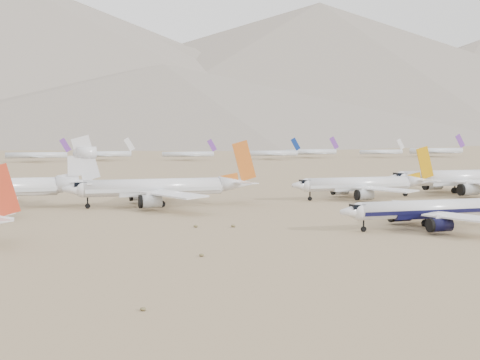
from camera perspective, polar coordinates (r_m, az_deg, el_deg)
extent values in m
plane|color=#80654A|center=(137.48, 13.42, -4.25)|extent=(7000.00, 7000.00, 0.00)
cylinder|color=silver|center=(141.40, 15.68, -2.37)|extent=(30.38, 3.59, 3.59)
cube|color=black|center=(141.45, 15.68, -2.55)|extent=(29.78, 3.65, 0.81)
sphere|color=silver|center=(133.91, 10.18, -2.65)|extent=(3.59, 3.59, 3.59)
cube|color=black|center=(133.56, 9.98, -2.23)|extent=(2.51, 2.33, 0.90)
cube|color=silver|center=(134.01, 18.97, -3.08)|extent=(11.73, 18.49, 0.56)
cylinder|color=black|center=(134.55, 16.76, -3.69)|extent=(4.22, 2.59, 2.59)
cube|color=silver|center=(151.70, 14.28, -2.14)|extent=(11.73, 18.49, 0.56)
cylinder|color=black|center=(147.12, 13.55, -2.96)|extent=(4.22, 2.59, 2.59)
cylinder|color=black|center=(134.80, 10.50, -4.15)|extent=(1.08, 0.45, 1.08)
cylinder|color=black|center=(140.41, 16.64, -3.83)|extent=(1.51, 0.90, 1.51)
cylinder|color=black|center=(144.59, 15.55, -3.57)|extent=(1.51, 0.90, 1.51)
cube|color=silver|center=(127.81, -19.70, -2.81)|extent=(4.81, 6.29, 0.22)
cube|color=red|center=(123.82, -19.55, -0.80)|extent=(5.74, 0.29, 9.46)
cylinder|color=silver|center=(218.47, 18.02, 0.21)|extent=(38.41, 4.66, 4.66)
cube|color=silver|center=(218.51, 18.02, 0.06)|extent=(37.64, 4.73, 1.05)
sphere|color=silver|center=(208.15, 13.67, 0.10)|extent=(4.66, 4.66, 4.66)
cube|color=black|center=(207.71, 13.51, 0.45)|extent=(3.26, 3.03, 1.16)
cylinder|color=silver|center=(209.73, 19.00, -0.78)|extent=(5.33, 3.35, 3.35)
cube|color=silver|center=(231.36, 16.71, 0.25)|extent=(14.83, 23.38, 0.72)
cylinder|color=silver|center=(225.37, 16.18, -0.38)|extent=(5.33, 3.35, 3.35)
cylinder|color=black|center=(209.12, 13.92, -1.16)|extent=(1.40, 0.58, 1.40)
cylinder|color=black|center=(217.07, 18.83, -1.00)|extent=(1.96, 1.16, 1.96)
cylinder|color=black|center=(222.39, 17.85, -0.85)|extent=(1.96, 1.16, 1.96)
cylinder|color=silver|center=(197.25, 10.04, -0.32)|extent=(32.09, 3.90, 3.90)
cube|color=silver|center=(197.29, 10.03, -0.46)|extent=(31.45, 3.96, 0.88)
sphere|color=silver|center=(190.59, 5.72, -0.44)|extent=(3.90, 3.90, 3.90)
cube|color=black|center=(190.29, 5.56, -0.12)|extent=(2.73, 2.54, 0.98)
cone|color=silver|center=(206.89, 14.95, -0.11)|extent=(8.02, 3.90, 3.90)
cube|color=silver|center=(188.50, 12.25, -0.77)|extent=(12.40, 19.53, 0.60)
cube|color=silver|center=(204.55, 15.87, -0.04)|extent=(5.09, 6.66, 0.23)
cylinder|color=silver|center=(189.61, 10.62, -1.25)|extent=(4.46, 2.81, 2.81)
cube|color=silver|center=(208.51, 9.25, -0.25)|extent=(12.40, 19.53, 0.60)
cube|color=silver|center=(210.82, 14.79, 0.11)|extent=(5.09, 6.66, 0.23)
cylinder|color=silver|center=(203.79, 8.58, -0.84)|extent=(4.46, 2.81, 2.81)
cube|color=#CB8B0A|center=(207.73, 15.50, 1.44)|extent=(6.08, 0.31, 10.02)
cylinder|color=black|center=(191.33, 5.98, -1.59)|extent=(1.17, 0.49, 1.17)
cylinder|color=black|center=(195.77, 10.73, -1.44)|extent=(1.64, 0.98, 1.64)
cylinder|color=black|center=(200.61, 10.01, -1.29)|extent=(1.64, 0.98, 1.64)
cylinder|color=silver|center=(177.28, -7.39, -0.60)|extent=(36.32, 4.44, 4.44)
cube|color=silver|center=(177.33, -7.39, -0.78)|extent=(35.59, 4.51, 1.00)
sphere|color=silver|center=(175.29, -13.26, -0.74)|extent=(4.44, 4.44, 4.44)
cube|color=black|center=(175.15, -13.48, -0.35)|extent=(3.11, 2.89, 1.11)
cone|color=silver|center=(182.21, -0.41, -0.33)|extent=(9.08, 4.44, 4.44)
cube|color=silver|center=(165.28, -5.71, -1.22)|extent=(14.03, 22.10, 0.69)
cube|color=silver|center=(178.66, 0.51, -0.25)|extent=(5.77, 7.54, 0.27)
cylinder|color=silver|center=(168.38, -7.56, -1.82)|extent=(5.04, 3.20, 3.20)
cube|color=silver|center=(190.40, -7.18, -0.50)|extent=(14.03, 22.10, 0.69)
cube|color=silver|center=(186.67, -0.25, -0.05)|extent=(5.77, 7.54, 0.27)
cylinder|color=silver|center=(186.09, -8.44, -1.24)|extent=(5.04, 3.20, 3.20)
cube|color=#C55E1C|center=(182.53, 0.35, 1.66)|extent=(6.88, 0.36, 11.34)
cylinder|color=black|center=(175.79, -12.87, -2.17)|extent=(1.33, 0.55, 1.33)
cylinder|color=black|center=(174.89, -6.72, -2.04)|extent=(1.86, 1.11, 1.86)
cylinder|color=black|center=(180.98, -7.06, -1.83)|extent=(1.86, 1.11, 1.86)
cone|color=silver|center=(181.32, -13.86, -0.36)|extent=(9.92, 4.75, 4.75)
cube|color=silver|center=(176.82, -13.17, -0.27)|extent=(6.30, 8.24, 0.29)
cube|color=silver|center=(185.93, -13.34, -0.05)|extent=(6.30, 8.24, 0.29)
cube|color=silver|center=(181.06, -13.03, 1.82)|extent=(7.52, 0.38, 12.40)
cylinder|color=silver|center=(181.02, -12.95, 2.31)|extent=(4.96, 3.08, 3.08)
cylinder|color=silver|center=(437.12, -16.97, 2.04)|extent=(37.32, 3.69, 3.69)
cube|color=#6A329A|center=(437.20, -14.69, 2.90)|extent=(7.43, 0.37, 9.36)
cube|color=silver|center=(427.49, -16.98, 1.92)|extent=(9.83, 17.18, 0.37)
cube|color=silver|center=(446.80, -16.97, 2.01)|extent=(9.83, 17.18, 0.37)
cylinder|color=silver|center=(447.18, -11.66, 2.18)|extent=(37.46, 3.70, 3.70)
cube|color=silver|center=(448.88, -9.43, 3.02)|extent=(7.46, 0.37, 9.40)
cube|color=silver|center=(437.55, -11.55, 2.07)|extent=(9.87, 17.24, 0.37)
cube|color=silver|center=(456.85, -11.77, 2.16)|extent=(9.87, 17.24, 0.37)
cylinder|color=silver|center=(441.40, -4.45, 2.21)|extent=(34.43, 3.40, 3.40)
cube|color=#6A329A|center=(444.94, -2.41, 2.98)|extent=(6.86, 0.34, 8.63)
cube|color=silver|center=(432.72, -4.19, 2.11)|extent=(9.07, 15.85, 0.34)
cube|color=silver|center=(450.12, -4.69, 2.19)|extent=(9.07, 15.85, 0.34)
cylinder|color=silver|center=(454.67, 2.74, 2.30)|extent=(36.59, 3.62, 3.62)
cube|color=navy|center=(460.50, 4.76, 3.07)|extent=(7.29, 0.36, 9.18)
cube|color=silver|center=(445.77, 3.14, 2.18)|extent=(9.64, 16.84, 0.36)
cube|color=silver|center=(463.63, 2.35, 2.27)|extent=(9.64, 16.84, 0.36)
cylinder|color=silver|center=(482.69, 6.08, 2.40)|extent=(38.23, 3.78, 3.78)
cube|color=#6A329A|center=(489.76, 8.03, 3.16)|extent=(7.61, 0.38, 9.59)
cube|color=silver|center=(473.60, 6.55, 2.30)|extent=(10.07, 17.60, 0.38)
cube|color=silver|center=(491.84, 5.64, 2.38)|extent=(10.07, 17.60, 0.38)
cylinder|color=silver|center=(497.32, 11.96, 2.36)|extent=(33.46, 3.31, 3.31)
cube|color=silver|center=(504.91, 13.54, 3.00)|extent=(6.66, 0.33, 8.39)
cube|color=silver|center=(489.76, 12.45, 2.27)|extent=(8.82, 15.40, 0.33)
cube|color=silver|center=(504.95, 11.49, 2.34)|extent=(8.82, 15.40, 0.33)
cylinder|color=silver|center=(519.47, 16.41, 2.41)|extent=(43.23, 4.27, 4.27)
cube|color=#6A329A|center=(530.68, 18.27, 3.19)|extent=(8.61, 0.43, 10.84)
cube|color=silver|center=(510.15, 17.10, 2.29)|extent=(11.39, 19.90, 0.43)
cube|color=silver|center=(528.89, 15.75, 2.39)|extent=(11.39, 19.90, 0.43)
cone|color=slate|center=(1622.98, -7.19, 7.81)|extent=(1824.00, 1824.00, 240.00)
cone|color=slate|center=(1943.93, 6.76, 9.30)|extent=(2356.00, 2356.00, 380.00)
cone|color=slate|center=(1237.95, -6.55, 6.60)|extent=(1260.00, 1260.00, 140.00)
ellipsoid|color=brown|center=(76.73, -8.28, -10.84)|extent=(0.70, 0.70, 0.39)
ellipsoid|color=brown|center=(107.33, -3.30, -6.40)|extent=(0.84, 0.84, 0.46)
ellipsoid|color=brown|center=(138.72, -0.59, -3.94)|extent=(0.98, 0.98, 0.54)
ellipsoid|color=brown|center=(183.77, 18.89, -2.14)|extent=(0.98, 0.98, 0.54)
ellipsoid|color=brown|center=(159.76, 13.21, -2.97)|extent=(0.88, 0.88, 0.49)
ellipsoid|color=brown|center=(138.83, -3.80, -3.94)|extent=(0.95, 0.95, 0.52)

